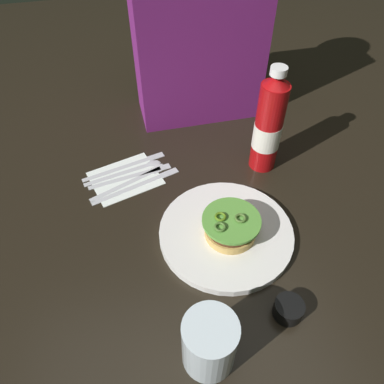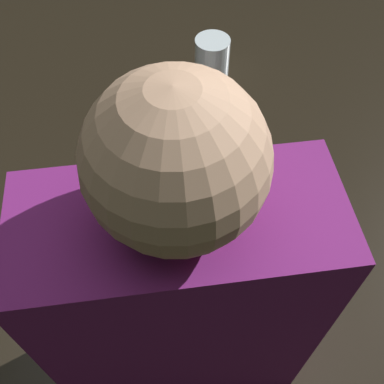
# 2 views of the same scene
# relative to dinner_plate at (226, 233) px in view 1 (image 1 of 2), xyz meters

# --- Properties ---
(ground_plane) EXTENTS (3.00, 3.00, 0.00)m
(ground_plane) POSITION_rel_dinner_plate_xyz_m (0.03, -0.06, -0.01)
(ground_plane) COLOR black
(dinner_plate) EXTENTS (0.28, 0.28, 0.02)m
(dinner_plate) POSITION_rel_dinner_plate_xyz_m (0.00, 0.00, 0.00)
(dinner_plate) COLOR white
(dinner_plate) RESTS_ON ground_plane
(burger_sandwich) EXTENTS (0.12, 0.12, 0.05)m
(burger_sandwich) POSITION_rel_dinner_plate_xyz_m (0.00, -0.01, 0.03)
(burger_sandwich) COLOR tan
(burger_sandwich) RESTS_ON dinner_plate
(ketchup_bottle) EXTENTS (0.06, 0.06, 0.26)m
(ketchup_bottle) POSITION_rel_dinner_plate_xyz_m (0.15, 0.19, 0.11)
(ketchup_bottle) COLOR #A60C0F
(ketchup_bottle) RESTS_ON ground_plane
(water_glass) EXTENTS (0.09, 0.09, 0.11)m
(water_glass) POSITION_rel_dinner_plate_xyz_m (-0.10, -0.23, 0.05)
(water_glass) COLOR silver
(water_glass) RESTS_ON ground_plane
(condiment_cup) EXTENTS (0.05, 0.05, 0.03)m
(condiment_cup) POSITION_rel_dinner_plate_xyz_m (0.05, -0.19, 0.01)
(condiment_cup) COLOR black
(condiment_cup) RESTS_ON ground_plane
(napkin) EXTENTS (0.18, 0.16, 0.00)m
(napkin) POSITION_rel_dinner_plate_xyz_m (-0.18, 0.22, -0.01)
(napkin) COLOR white
(napkin) RESTS_ON ground_plane
(butter_knife) EXTENTS (0.21, 0.08, 0.00)m
(butter_knife) POSITION_rel_dinner_plate_xyz_m (-0.15, 0.19, -0.00)
(butter_knife) COLOR silver
(butter_knife) RESTS_ON napkin
(fork_utensil) EXTENTS (0.19, 0.09, 0.00)m
(fork_utensil) POSITION_rel_dinner_plate_xyz_m (-0.16, 0.21, -0.00)
(fork_utensil) COLOR silver
(fork_utensil) RESTS_ON napkin
(table_knife) EXTENTS (0.20, 0.05, 0.00)m
(table_knife) POSITION_rel_dinner_plate_xyz_m (-0.16, 0.22, -0.00)
(table_knife) COLOR silver
(table_knife) RESTS_ON napkin
(spoon_utensil) EXTENTS (0.19, 0.06, 0.00)m
(spoon_utensil) POSITION_rel_dinner_plate_xyz_m (-0.16, 0.24, -0.00)
(spoon_utensil) COLOR silver
(spoon_utensil) RESTS_ON napkin
(steak_knife) EXTENTS (0.21, 0.07, 0.00)m
(steak_knife) POSITION_rel_dinner_plate_xyz_m (-0.17, 0.26, -0.00)
(steak_knife) COLOR silver
(steak_knife) RESTS_ON napkin
(diner_person) EXTENTS (0.32, 0.15, 0.57)m
(diner_person) POSITION_rel_dinner_plate_xyz_m (0.06, 0.45, 0.24)
(diner_person) COLOR #721E6D
(diner_person) RESTS_ON ground_plane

